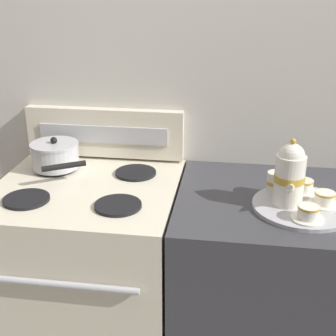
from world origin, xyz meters
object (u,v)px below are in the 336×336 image
at_px(teapot, 290,175).
at_px(creamer_jug, 275,182).
at_px(serving_tray, 302,207).
at_px(teacup_left, 325,199).
at_px(stove, 92,284).
at_px(saucepan, 55,155).
at_px(teacup_right, 303,186).
at_px(teacup_front, 308,213).

relative_size(teapot, creamer_jug, 3.04).
relative_size(serving_tray, teacup_left, 3.21).
bearing_deg(stove, teacup_left, -3.78).
height_order(stove, creamer_jug, creamer_jug).
relative_size(stove, saucepan, 3.02).
height_order(stove, teacup_right, teacup_right).
bearing_deg(creamer_jug, teacup_left, -26.61).
height_order(saucepan, teacup_front, saucepan).
relative_size(stove, teacup_right, 8.52).
relative_size(saucepan, teacup_right, 2.82).
bearing_deg(teacup_right, saucepan, 173.79).
relative_size(saucepan, teacup_front, 2.82).
distance_m(teapot, creamer_jug, 0.12).
bearing_deg(teacup_left, teacup_front, -121.06).
bearing_deg(teacup_right, teapot, -121.80).
relative_size(serving_tray, teapot, 1.44).
height_order(saucepan, teacup_left, saucepan).
relative_size(serving_tray, teacup_front, 3.21).
bearing_deg(teacup_front, creamer_jug, 115.23).
bearing_deg(teacup_front, serving_tray, 91.77).
xyz_separation_m(teacup_left, teacup_front, (-0.07, -0.12, 0.00)).
xyz_separation_m(saucepan, teacup_left, (1.05, -0.21, -0.03)).
bearing_deg(teacup_right, teacup_front, -92.54).
relative_size(serving_tray, creamer_jug, 4.39).
xyz_separation_m(saucepan, teacup_right, (0.99, -0.11, -0.03)).
bearing_deg(serving_tray, teacup_left, 8.28).
height_order(saucepan, teapot, teapot).
height_order(stove, teacup_front, teacup_front).
relative_size(teapot, teacup_front, 2.22).
height_order(serving_tray, teacup_left, teacup_left).
bearing_deg(saucepan, teacup_front, -18.14).
xyz_separation_m(teapot, teacup_front, (0.06, -0.11, -0.09)).
bearing_deg(serving_tray, teacup_right, 83.29).
bearing_deg(teacup_left, teacup_right, 121.83).
distance_m(stove, saucepan, 0.57).
xyz_separation_m(teacup_right, creamer_jug, (-0.10, -0.02, 0.02)).
height_order(teacup_left, creamer_jug, creamer_jug).
height_order(stove, serving_tray, serving_tray).
bearing_deg(teacup_left, stove, 176.22).
distance_m(teacup_left, teacup_right, 0.11).
distance_m(stove, teacup_left, 1.02).
xyz_separation_m(stove, creamer_jug, (0.72, 0.02, 0.51)).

